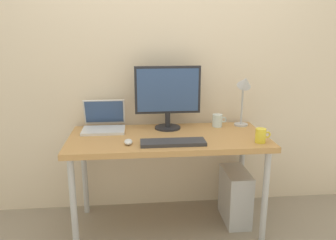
% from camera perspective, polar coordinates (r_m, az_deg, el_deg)
% --- Properties ---
extents(ground_plane, '(6.00, 6.00, 0.00)m').
position_cam_1_polar(ground_plane, '(2.79, 0.00, -17.15)').
color(ground_plane, gray).
extents(back_wall, '(4.40, 0.04, 2.60)m').
position_cam_1_polar(back_wall, '(2.76, -0.81, 11.10)').
color(back_wall, beige).
rests_on(back_wall, ground_plane).
extents(desk, '(1.43, 0.66, 0.73)m').
position_cam_1_polar(desk, '(2.51, 0.00, -4.11)').
color(desk, '#B7844C').
rests_on(desk, ground_plane).
extents(monitor, '(0.50, 0.20, 0.49)m').
position_cam_1_polar(monitor, '(2.61, -0.05, 4.38)').
color(monitor, '#232328').
rests_on(monitor, desk).
extents(laptop, '(0.32, 0.29, 0.22)m').
position_cam_1_polar(laptop, '(2.68, -10.67, -0.39)').
color(laptop, silver).
rests_on(laptop, desk).
extents(desk_lamp, '(0.11, 0.16, 0.42)m').
position_cam_1_polar(desk_lamp, '(2.73, 12.61, 4.98)').
color(desk_lamp, '#B2B2B7').
rests_on(desk_lamp, desk).
extents(keyboard, '(0.44, 0.14, 0.02)m').
position_cam_1_polar(keyboard, '(2.31, 0.84, -3.77)').
color(keyboard, '#333338').
rests_on(keyboard, desk).
extents(mouse, '(0.06, 0.09, 0.03)m').
position_cam_1_polar(mouse, '(2.32, -6.65, -3.65)').
color(mouse, silver).
rests_on(mouse, desk).
extents(coffee_mug, '(0.11, 0.07, 0.10)m').
position_cam_1_polar(coffee_mug, '(2.41, 15.26, -2.52)').
color(coffee_mug, yellow).
rests_on(coffee_mug, desk).
extents(glass_cup, '(0.11, 0.08, 0.10)m').
position_cam_1_polar(glass_cup, '(2.74, 8.28, -0.07)').
color(glass_cup, silver).
rests_on(glass_cup, desk).
extents(computer_tower, '(0.18, 0.36, 0.42)m').
position_cam_1_polar(computer_tower, '(2.81, 11.16, -12.32)').
color(computer_tower, '#B2B2B7').
rests_on(computer_tower, ground_plane).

